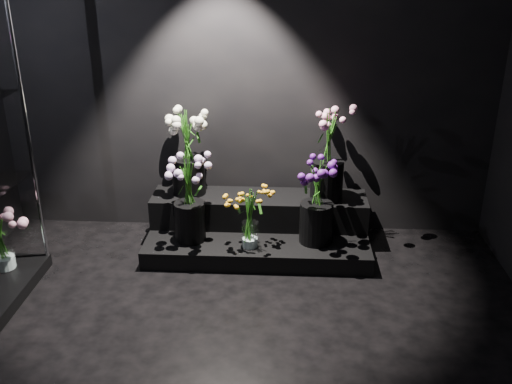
{
  "coord_description": "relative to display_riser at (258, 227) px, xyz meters",
  "views": [
    {
      "loc": [
        0.34,
        -2.48,
        2.21
      ],
      "look_at": [
        0.13,
        1.2,
        0.66
      ],
      "focal_mm": 40.0,
      "sensor_mm": 36.0,
      "label": 1
    }
  ],
  "objects": [
    {
      "name": "floor",
      "position": [
        -0.12,
        -1.65,
        -0.16
      ],
      "size": [
        4.0,
        4.0,
        0.0
      ],
      "primitive_type": "plane",
      "color": "black",
      "rests_on": "ground"
    },
    {
      "name": "wall_back",
      "position": [
        -0.12,
        0.35,
        1.24
      ],
      "size": [
        4.0,
        0.0,
        4.0
      ],
      "primitive_type": "plane",
      "rotation": [
        1.57,
        0.0,
        0.0
      ],
      "color": "black",
      "rests_on": "floor"
    },
    {
      "name": "display_riser",
      "position": [
        0.0,
        0.0,
        0.0
      ],
      "size": [
        1.74,
        0.77,
        0.39
      ],
      "color": "black",
      "rests_on": "floor"
    },
    {
      "name": "bouquet_orange_bells",
      "position": [
        -0.05,
        -0.31,
        0.24
      ],
      "size": [
        0.28,
        0.28,
        0.48
      ],
      "rotation": [
        0.0,
        0.0,
        -0.03
      ],
      "color": "white",
      "rests_on": "display_riser"
    },
    {
      "name": "bouquet_lilac",
      "position": [
        -0.52,
        -0.22,
        0.39
      ],
      "size": [
        0.4,
        0.4,
        0.69
      ],
      "rotation": [
        0.0,
        0.0,
        0.06
      ],
      "color": "black",
      "rests_on": "display_riser"
    },
    {
      "name": "bouquet_purple",
      "position": [
        0.45,
        -0.2,
        0.35
      ],
      "size": [
        0.37,
        0.37,
        0.66
      ],
      "rotation": [
        0.0,
        0.0,
        -0.12
      ],
      "color": "black",
      "rests_on": "display_riser"
    },
    {
      "name": "bouquet_cream_roses",
      "position": [
        -0.57,
        0.14,
        0.6
      ],
      "size": [
        0.48,
        0.48,
        0.68
      ],
      "rotation": [
        0.0,
        0.0,
        -0.43
      ],
      "color": "black",
      "rests_on": "display_riser"
    },
    {
      "name": "bouquet_pink_roses",
      "position": [
        0.54,
        0.08,
        0.64
      ],
      "size": [
        0.47,
        0.47,
        0.74
      ],
      "rotation": [
        0.0,
        0.0,
        -0.39
      ],
      "color": "black",
      "rests_on": "display_riser"
    },
    {
      "name": "bouquet_case_base_pink",
      "position": [
        -1.81,
        -0.64,
        0.18
      ],
      "size": [
        0.35,
        0.35,
        0.47
      ],
      "rotation": [
        0.0,
        0.0,
        0.1
      ],
      "color": "white",
      "rests_on": "display_case"
    }
  ]
}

